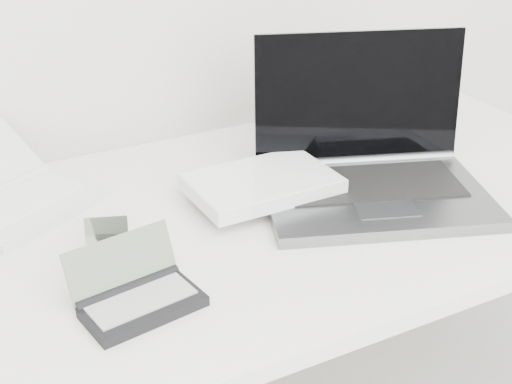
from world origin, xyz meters
name	(u,v)px	position (x,y,z in m)	size (l,w,h in m)	color
desk	(260,229)	(0.00, 1.55, 0.68)	(1.60, 0.80, 0.73)	white
laptop_large	(343,172)	(0.17, 1.53, 0.78)	(0.59, 0.46, 0.29)	slate
netbook_open_white	(10,194)	(-0.42, 1.78, 0.75)	(0.38, 0.40, 0.11)	white
pda_silver	(107,250)	(-0.31, 1.52, 0.74)	(0.09, 0.09, 0.06)	silver
palmtop_charcoal	(137,295)	(-0.31, 1.36, 0.75)	(0.19, 0.16, 0.09)	black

